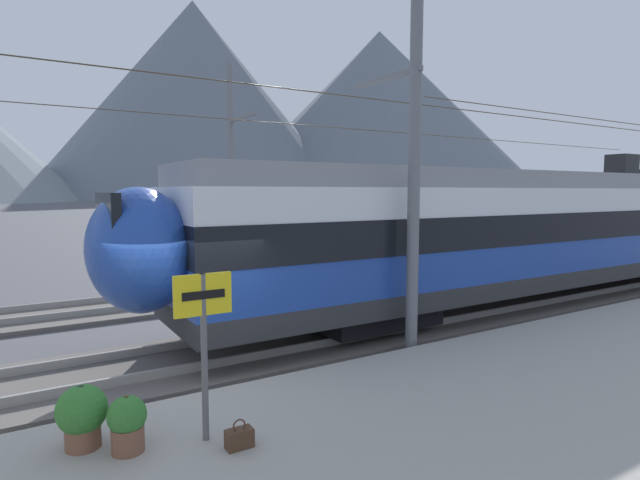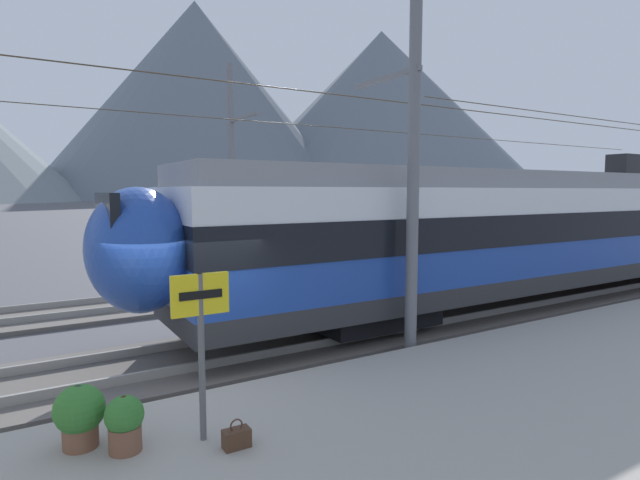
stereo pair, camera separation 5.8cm
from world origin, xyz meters
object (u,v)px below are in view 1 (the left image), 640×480
potted_plant_platform_edge (127,421)px  potted_plant_by_shelter (82,413)px  train_far_track (599,212)px  handbag_near_sign (239,438)px  catenary_mast_mid (410,156)px  platform_sign (203,319)px  train_near_platform (544,228)px  catenary_mast_far_side (233,171)px

potted_plant_platform_edge → potted_plant_by_shelter: 0.58m
potted_plant_by_shelter → potted_plant_platform_edge: bearing=-40.8°
train_far_track → handbag_near_sign: 25.79m
train_far_track → catenary_mast_mid: 20.71m
platform_sign → potted_plant_by_shelter: (-1.31, 0.57, -1.08)m
catenary_mast_mid → platform_sign: 5.66m
potted_plant_platform_edge → handbag_near_sign: bearing=-27.5°
catenary_mast_mid → potted_plant_platform_edge: catenary_mast_mid is taller
train_near_platform → catenary_mast_far_side: size_ratio=0.59×
catenary_mast_far_side → potted_plant_by_shelter: bearing=-120.3°
train_near_platform → catenary_mast_far_side: 10.30m
handbag_near_sign → potted_plant_by_shelter: (-1.58, 0.97, 0.31)m
platform_sign → potted_plant_by_shelter: size_ratio=2.72×
train_near_platform → potted_plant_by_shelter: bearing=-167.1°
platform_sign → potted_plant_platform_edge: 1.45m
catenary_mast_far_side → platform_sign: bearing=-113.5°
catenary_mast_far_side → platform_sign: catenary_mast_far_side is taller
handbag_near_sign → potted_plant_by_shelter: size_ratio=0.47×
train_near_platform → catenary_mast_far_side: bearing=133.0°
platform_sign → train_near_platform: bearing=16.9°
train_near_platform → potted_plant_platform_edge: bearing=-165.0°
catenary_mast_mid → train_near_platform: bearing=13.8°
catenary_mast_mid → potted_plant_by_shelter: catenary_mast_mid is taller
train_far_track → train_near_platform: bearing=-156.5°
handbag_near_sign → potted_plant_platform_edge: potted_plant_platform_edge is taller
catenary_mast_far_side → handbag_near_sign: size_ratio=119.33×
train_far_track → catenary_mast_far_side: catenary_mast_far_side is taller
platform_sign → potted_plant_by_shelter: bearing=156.3°
handbag_near_sign → potted_plant_platform_edge: (-1.14, 0.60, 0.25)m
platform_sign → potted_plant_platform_edge: bearing=167.3°
potted_plant_platform_edge → potted_plant_by_shelter: bearing=139.2°
train_far_track → catenary_mast_mid: catenary_mast_mid is taller
train_near_platform → handbag_near_sign: (-11.40, -3.94, -1.81)m
train_near_platform → catenary_mast_far_side: catenary_mast_far_side is taller
potted_plant_by_shelter → catenary_mast_far_side: bearing=59.7°
handbag_near_sign → catenary_mast_far_side: bearing=68.5°
train_far_track → catenary_mast_far_side: (-19.46, 1.97, 1.80)m
handbag_near_sign → potted_plant_platform_edge: bearing=152.5°
catenary_mast_far_side → potted_plant_by_shelter: size_ratio=55.82×
train_far_track → potted_plant_platform_edge: train_far_track is taller
catenary_mast_far_side → potted_plant_platform_edge: (-5.63, -10.76, -3.37)m
catenary_mast_mid → train_far_track: bearing=20.2°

